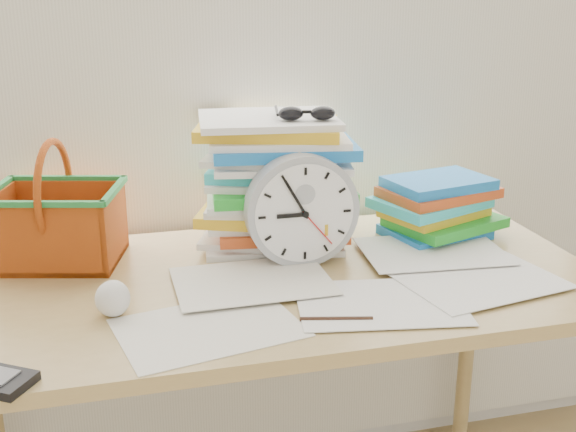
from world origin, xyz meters
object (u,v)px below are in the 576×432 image
object	(u,v)px
book_stack	(437,206)
basket	(56,203)
clock	(302,210)
paper_stack	(275,181)
desk	(274,309)

from	to	relation	value
book_stack	basket	distance (m)	0.90
clock	paper_stack	bearing A→B (deg)	98.93
paper_stack	basket	xyz separation A→B (m)	(-0.50, 0.00, -0.02)
clock	book_stack	bearing A→B (deg)	15.23
clock	basket	xyz separation A→B (m)	(-0.52, 0.15, 0.01)
paper_stack	basket	size ratio (longest dim) A/B	1.27
paper_stack	basket	bearing A→B (deg)	179.62
desk	paper_stack	world-z (taller)	paper_stack
clock	book_stack	distance (m)	0.39
paper_stack	basket	distance (m)	0.50
basket	paper_stack	bearing A→B (deg)	14.17
clock	book_stack	xyz separation A→B (m)	(0.38, 0.10, -0.05)
desk	book_stack	bearing A→B (deg)	19.53
desk	clock	size ratio (longest dim) A/B	5.59
clock	desk	bearing A→B (deg)	-143.18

